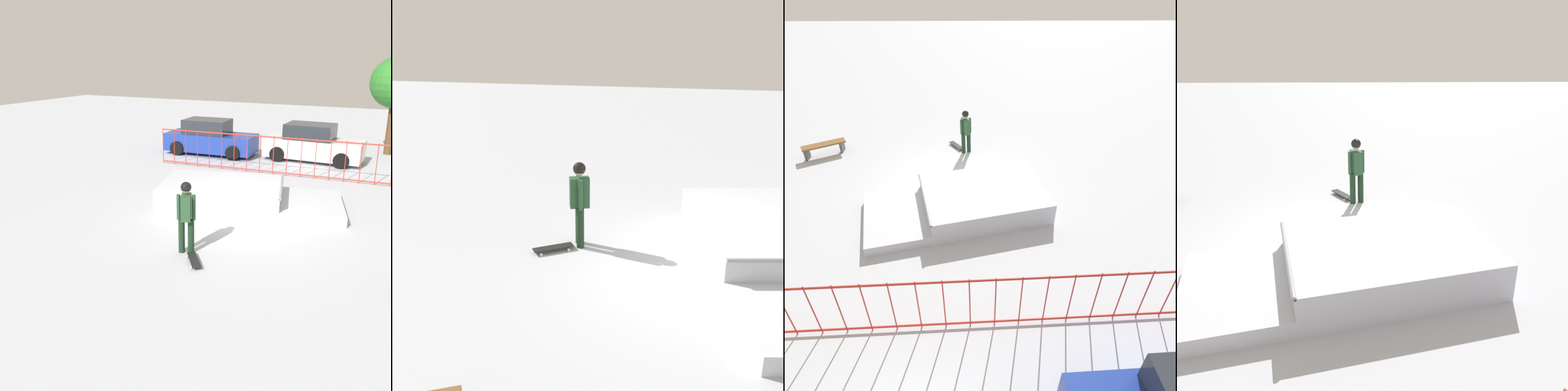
% 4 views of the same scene
% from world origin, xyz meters
% --- Properties ---
extents(ground_plane, '(60.00, 60.00, 0.00)m').
position_xyz_m(ground_plane, '(0.00, 0.00, 0.00)').
color(ground_plane, '#B2B7C1').
extents(skate_ramp, '(5.86, 3.81, 0.74)m').
position_xyz_m(skate_ramp, '(-0.70, 1.51, 0.32)').
color(skate_ramp, silver).
rests_on(skate_ramp, ground).
extents(skater, '(0.42, 0.43, 1.73)m').
position_xyz_m(skater, '(-0.54, -2.19, 1.01)').
color(skater, black).
rests_on(skater, ground).
extents(skateboard, '(0.63, 0.77, 0.09)m').
position_xyz_m(skateboard, '(-0.13, -2.62, 0.08)').
color(skateboard, black).
rests_on(skateboard, ground).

